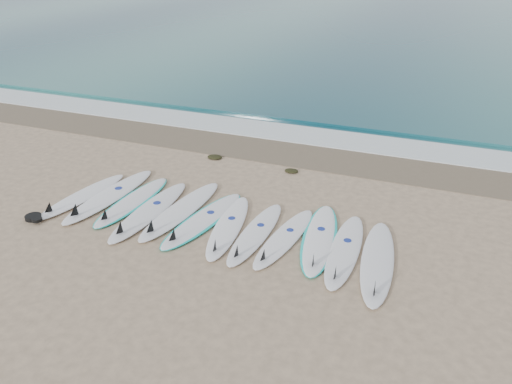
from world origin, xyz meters
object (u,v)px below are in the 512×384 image
(surfboard_0, at_px, (81,196))
(leash_coil, at_px, (34,218))
(surfboard_6, at_px, (228,227))
(surfboard_11, at_px, (377,262))

(surfboard_0, distance_m, leash_coil, 1.13)
(surfboard_0, xyz_separation_m, leash_coil, (-0.26, -1.10, -0.01))
(surfboard_0, height_order, surfboard_6, surfboard_6)
(surfboard_0, distance_m, surfboard_6, 3.52)
(surfboard_0, xyz_separation_m, surfboard_11, (6.42, -0.17, 0.00))
(surfboard_0, height_order, surfboard_11, surfboard_11)
(leash_coil, bearing_deg, surfboard_0, 76.60)
(surfboard_6, relative_size, surfboard_11, 0.93)
(surfboard_11, bearing_deg, surfboard_6, 171.47)
(surfboard_6, bearing_deg, leash_coil, -173.55)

